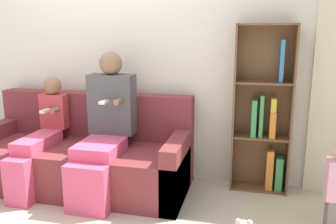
{
  "coord_description": "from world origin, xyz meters",
  "views": [
    {
      "loc": [
        1.43,
        -2.46,
        1.47
      ],
      "look_at": [
        0.71,
        0.56,
        0.77
      ],
      "focal_mm": 38.0,
      "sensor_mm": 36.0,
      "label": 1
    }
  ],
  "objects_px": {
    "adult_seated": "(105,123)",
    "bookshelf": "(264,117)",
    "couch": "(84,157)",
    "child_seated": "(40,136)"
  },
  "relations": [
    {
      "from": "adult_seated",
      "to": "bookshelf",
      "type": "xyz_separation_m",
      "value": [
        1.4,
        0.43,
        0.04
      ]
    },
    {
      "from": "bookshelf",
      "to": "couch",
      "type": "bearing_deg",
      "value": -169.06
    },
    {
      "from": "adult_seated",
      "to": "bookshelf",
      "type": "relative_size",
      "value": 0.84
    },
    {
      "from": "couch",
      "to": "child_seated",
      "type": "xyz_separation_m",
      "value": [
        -0.36,
        -0.16,
        0.24
      ]
    },
    {
      "from": "adult_seated",
      "to": "bookshelf",
      "type": "distance_m",
      "value": 1.46
    },
    {
      "from": "couch",
      "to": "child_seated",
      "type": "relative_size",
      "value": 1.94
    },
    {
      "from": "child_seated",
      "to": "adult_seated",
      "type": "bearing_deg",
      "value": 5.57
    },
    {
      "from": "couch",
      "to": "bookshelf",
      "type": "bearing_deg",
      "value": 10.94
    },
    {
      "from": "adult_seated",
      "to": "child_seated",
      "type": "xyz_separation_m",
      "value": [
        -0.64,
        -0.06,
        -0.14
      ]
    },
    {
      "from": "adult_seated",
      "to": "bookshelf",
      "type": "height_order",
      "value": "bookshelf"
    }
  ]
}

